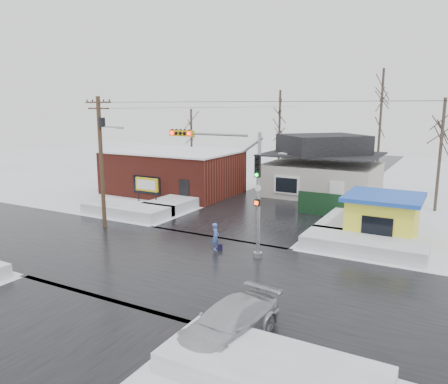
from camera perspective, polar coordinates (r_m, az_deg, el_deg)
The scene contains 22 objects.
ground at distance 24.35m, azimuth -7.29°, elevation -9.03°, with size 120.00×120.00×0.00m, color white.
road_ns at distance 24.34m, azimuth -7.29°, elevation -9.00°, with size 10.00×120.00×0.02m, color black.
road_ew at distance 24.34m, azimuth -7.29°, elevation -9.00°, with size 120.00×10.00×0.02m, color black.
snowbank_nw at distance 34.90m, azimuth -12.53°, elevation -2.27°, with size 7.00×3.00×0.80m, color white.
snowbank_ne at distance 27.00m, azimuth 17.82°, elevation -6.54°, with size 7.00×3.00×0.80m, color white.
snowbank_se at distance 14.67m, azimuth 6.17°, elevation -22.10°, with size 7.00×3.00×0.70m, color white.
snowbank_nside_w at distance 37.56m, azimuth -5.20°, elevation -1.09°, with size 3.00×8.00×0.80m, color white.
snowbank_nside_e at distance 32.09m, azimuth 16.07°, elevation -3.63°, with size 3.00×8.00×0.80m, color white.
traffic_signal at distance 24.39m, azimuth 1.20°, elevation 2.14°, with size 6.05×0.68×7.00m.
utility_pole at distance 30.86m, azimuth -15.68°, elevation 4.72°, with size 3.15×0.44×9.00m.
brick_building at distance 42.73m, azimuth -6.70°, elevation 2.67°, with size 12.20×8.20×4.12m.
marquee_sign at distance 36.45m, azimuth -10.05°, elevation 0.84°, with size 2.20×0.21×2.55m.
house at distance 42.40m, azimuth 12.70°, elevation 3.14°, with size 10.40×8.40×5.76m.
kiosk at distance 29.49m, azimuth 20.04°, elevation -3.05°, with size 4.60×4.60×2.88m.
fence at distance 33.98m, azimuth 16.05°, elevation -1.95°, with size 8.00×0.12×1.80m, color black.
tree_far_left at distance 47.73m, azimuth 7.31°, elevation 10.63°, with size 3.00×3.00×10.00m.
tree_far_mid at distance 47.00m, azimuth 19.96°, elevation 11.99°, with size 3.00×3.00×12.00m.
tree_far_right at distance 38.43m, azimuth 26.72°, elevation 8.22°, with size 3.00×3.00×9.00m.
tree_far_west at distance 50.60m, azimuth -4.31°, elevation 8.92°, with size 3.00×3.00×8.00m.
pedestrian at distance 25.80m, azimuth -1.10°, elevation -5.86°, with size 0.59×0.39×1.62m, color #4666C5.
car at distance 16.43m, azimuth 0.67°, elevation -16.72°, with size 1.94×4.78×1.39m, color #BABCC2.
shopping_bag at distance 25.94m, azimuth -0.53°, elevation -7.24°, with size 0.28×0.12×0.35m, color black.
Camera 1 is at (13.59, -18.37, 8.40)m, focal length 35.00 mm.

